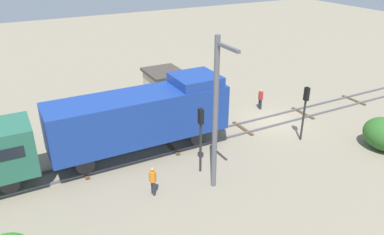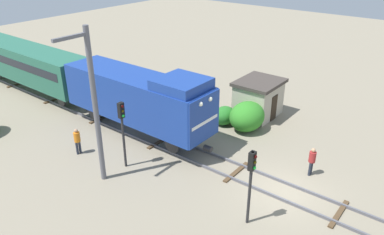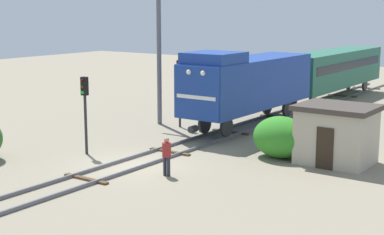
{
  "view_description": "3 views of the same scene",
  "coord_description": "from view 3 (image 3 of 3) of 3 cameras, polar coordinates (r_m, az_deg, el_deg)",
  "views": [
    {
      "loc": [
        -19.83,
        17.61,
        12.32
      ],
      "look_at": [
        -1.24,
        7.77,
        2.5
      ],
      "focal_mm": 35.0,
      "sensor_mm": 36.0,
      "label": 1
    },
    {
      "loc": [
        -15.57,
        -6.09,
        12.05
      ],
      "look_at": [
        0.76,
        6.7,
        2.07
      ],
      "focal_mm": 35.0,
      "sensor_mm": 36.0,
      "label": 2
    },
    {
      "loc": [
        17.37,
        -19.73,
        7.12
      ],
      "look_at": [
        -0.58,
        5.64,
        1.3
      ],
      "focal_mm": 55.0,
      "sensor_mm": 36.0,
      "label": 3
    }
  ],
  "objects": [
    {
      "name": "traffic_signal_near",
      "position": [
        29.05,
        -10.35,
        1.64
      ],
      "size": [
        0.32,
        0.34,
        3.83
      ],
      "color": "#262628",
      "rests_on": "ground"
    },
    {
      "name": "worker_near_track",
      "position": [
        25.16,
        -2.48,
        -3.49
      ],
      "size": [
        0.38,
        0.38,
        1.7
      ],
      "rotation": [
        0.0,
        0.0,
        0.81
      ],
      "color": "#262B38",
      "rests_on": "ground"
    },
    {
      "name": "ground_plane",
      "position": [
        27.23,
        -5.88,
        -4.61
      ],
      "size": [
        104.35,
        104.35,
        0.0
      ],
      "primitive_type": "plane",
      "color": "gray"
    },
    {
      "name": "worker_by_signal",
      "position": [
        38.6,
        0.81,
        1.48
      ],
      "size": [
        0.38,
        0.38,
        1.7
      ],
      "rotation": [
        0.0,
        0.0,
        0.14
      ],
      "color": "#262B38",
      "rests_on": "ground"
    },
    {
      "name": "bush_mid",
      "position": [
        46.09,
        3.01,
        3.0
      ],
      "size": [
        2.83,
        2.32,
        2.06
      ],
      "primitive_type": "ellipsoid",
      "color": "#338A26",
      "rests_on": "ground"
    },
    {
      "name": "catenary_mast",
      "position": [
        36.07,
        -3.29,
        6.39
      ],
      "size": [
        1.94,
        0.28,
        8.46
      ],
      "color": "#595960",
      "rests_on": "ground"
    },
    {
      "name": "locomotive",
      "position": [
        35.15,
        5.4,
        3.46
      ],
      "size": [
        2.9,
        11.6,
        4.6
      ],
      "color": "navy",
      "rests_on": "railway_track"
    },
    {
      "name": "railway_track",
      "position": [
        27.21,
        -5.88,
        -4.46
      ],
      "size": [
        2.4,
        69.57,
        0.16
      ],
      "color": "#595960",
      "rests_on": "ground"
    },
    {
      "name": "traffic_signal_mid",
      "position": [
        35.18,
        -1.2,
        3.58
      ],
      "size": [
        0.32,
        0.34,
        4.04
      ],
      "color": "#262628",
      "rests_on": "ground"
    },
    {
      "name": "bush_back",
      "position": [
        28.5,
        8.62,
        -1.9
      ],
      "size": [
        2.77,
        2.27,
        2.01
      ],
      "primitive_type": "ellipsoid",
      "color": "#318426",
      "rests_on": "ground"
    },
    {
      "name": "passenger_car_leading",
      "position": [
        47.15,
        13.54,
        4.72
      ],
      "size": [
        2.84,
        14.0,
        3.66
      ],
      "color": "#26604C",
      "rests_on": "railway_track"
    },
    {
      "name": "relay_hut",
      "position": [
        27.92,
        13.82,
        -1.54
      ],
      "size": [
        3.5,
        2.9,
        2.74
      ],
      "color": "#B2A893",
      "rests_on": "ground"
    },
    {
      "name": "bush_near",
      "position": [
        30.16,
        9.71,
        -1.93
      ],
      "size": [
        1.79,
        1.47,
        1.3
      ],
      "primitive_type": "ellipsoid",
      "color": "#277126",
      "rests_on": "ground"
    }
  ]
}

